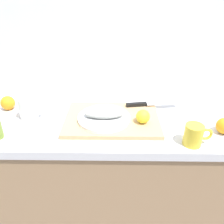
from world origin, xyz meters
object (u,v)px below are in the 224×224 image
Objects in this scene: white_plate at (104,118)px; fish_fillet at (104,113)px; coffee_mug_0 at (28,108)px; cutting_board at (112,119)px; coffee_mug_1 at (194,135)px; chef_knife at (146,104)px; lemon_0 at (143,116)px.

white_plate is 0.03m from fish_fillet.
cutting_board is at bearing -3.36° from coffee_mug_0.
fish_fillet is (-0.04, -0.02, 0.04)m from cutting_board.
fish_fillet reaches higher than cutting_board.
cutting_board is 3.89× the size of coffee_mug_1.
coffee_mug_1 reaches higher than chef_knife.
coffee_mug_0 reaches higher than lemon_0.
chef_knife is 0.35m from coffee_mug_1.
cutting_board is 0.39m from coffee_mug_1.
white_plate reaches higher than cutting_board.
fish_fillet is 0.65× the size of chef_knife.
fish_fillet is at bearing -153.46° from cutting_board.
chef_knife is (0.22, 0.15, 0.00)m from white_plate.
chef_knife is 4.48× the size of lemon_0.
cutting_board is at bearing 26.54° from white_plate.
coffee_mug_0 is at bearing 176.64° from cutting_board.
chef_knife is at bearing 35.09° from cutting_board.
lemon_0 is at bearing -17.09° from cutting_board.
lemon_0 is 0.24m from coffee_mug_1.
cutting_board is 0.05m from white_plate.
cutting_board is 1.57× the size of chef_knife.
fish_fillet reaches higher than chef_knife.
white_plate is at bearing 156.79° from coffee_mug_1.
coffee_mug_1 is (0.16, -0.31, 0.02)m from chef_knife.
fish_fillet is 0.41m from coffee_mug_1.
white_plate is at bearing -90.00° from fish_fillet.
white_plate is 0.19m from lemon_0.
white_plate is at bearing -154.63° from chef_knife.
coffee_mug_1 is (0.20, -0.14, -0.01)m from lemon_0.
coffee_mug_1 is at bearing -28.05° from cutting_board.
chef_knife reaches higher than white_plate.
lemon_0 is (-0.04, -0.17, 0.02)m from chef_knife.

